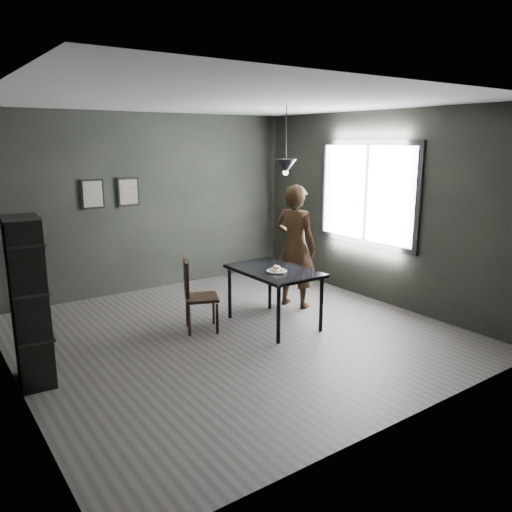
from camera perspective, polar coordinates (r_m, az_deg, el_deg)
ground at (r=6.34m, az=-2.35°, el=-8.89°), size 5.00×5.00×0.00m
back_wall at (r=8.16m, az=-12.09°, el=5.94°), size 5.00×0.10×2.80m
ceiling at (r=5.90m, az=-2.61°, el=17.23°), size 5.00×5.00×0.02m
window_assembly at (r=7.69m, az=12.47°, el=7.00°), size 0.04×1.96×1.56m
cafe_table at (r=6.45m, az=2.07°, el=-2.20°), size 0.80×1.20×0.75m
white_plate at (r=6.30m, az=2.36°, el=-1.79°), size 0.23×0.23×0.01m
donut_pile at (r=6.29m, az=2.37°, el=-1.51°), size 0.17×0.17×0.07m
woman at (r=7.17m, az=4.48°, el=1.09°), size 0.64×0.76×1.78m
wood_chair at (r=6.33m, az=-7.03°, el=-3.94°), size 0.53×0.53×0.93m
shelf_unit at (r=5.35m, az=-24.52°, el=-4.82°), size 0.37×0.58×1.67m
pendant_lamp at (r=6.47m, az=3.42°, el=10.21°), size 0.28×0.28×0.86m
framed_print_left at (r=7.80m, az=-18.18°, el=6.75°), size 0.34×0.04×0.44m
framed_print_right at (r=7.98m, az=-14.39°, el=7.11°), size 0.34×0.04×0.44m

